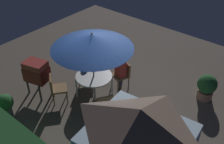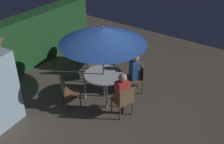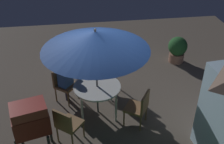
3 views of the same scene
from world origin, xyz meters
name	(u,v)px [view 1 (image 1 of 3)]	position (x,y,z in m)	size (l,w,h in m)	color
ground_plane	(106,96)	(0.00, 0.00, 0.00)	(11.00, 11.00, 0.00)	brown
patio_table	(94,77)	(0.30, 0.19, 0.70)	(1.11, 1.11, 0.77)	white
patio_umbrella	(92,41)	(0.30, 0.19, 1.95)	(2.36, 2.36, 2.23)	#4C4C51
bbq_grill	(36,72)	(1.70, 1.23, 0.85)	(0.80, 0.66, 1.20)	maroon
chair_near_shed	(123,73)	(-0.08, -0.76, 0.52)	(0.60, 0.60, 0.90)	olive
chair_far_side	(89,64)	(1.10, -0.44, 0.52)	(0.65, 0.65, 0.90)	olive
chair_toward_hedge	(56,87)	(1.02, 1.09, 0.52)	(0.65, 0.65, 0.90)	olive
chair_toward_house	(104,105)	(-0.60, 0.76, 0.52)	(0.64, 0.64, 0.90)	olive
potted_plant_by_shed	(5,105)	(1.52, 2.50, 0.50)	(0.48, 0.48, 0.82)	#4C4C51
potted_plant_by_grill	(207,87)	(-2.44, -1.91, 0.45)	(0.60, 0.60, 0.84)	#936651
person_in_red	(120,67)	(-0.05, -0.68, 0.78)	(0.40, 0.35, 1.26)	#CC3D33
person_in_blue	(89,59)	(1.04, -0.39, 0.78)	(0.40, 0.42, 1.26)	#3866B2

